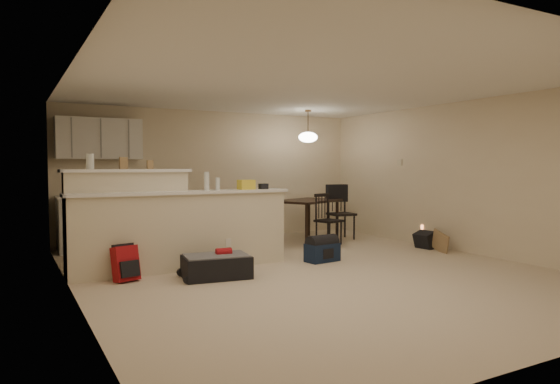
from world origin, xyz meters
TOP-DOWN VIEW (x-y plane):
  - room at (0.00, 0.00)m, footprint 7.00×7.02m
  - breakfast_bar at (-1.76, 0.98)m, footprint 3.08×0.58m
  - upper_cabinets at (-2.20, 3.32)m, footprint 1.40×0.34m
  - kitchen_counter at (-2.00, 3.19)m, footprint 1.80×0.60m
  - thermostat at (2.98, 1.55)m, footprint 0.02×0.12m
  - jar at (-2.67, 1.12)m, footprint 0.10×0.10m
  - cereal_box at (-2.25, 1.12)m, footprint 0.10×0.07m
  - small_box at (-1.90, 1.12)m, footprint 0.08×0.06m
  - bottle_a at (-1.16, 0.90)m, footprint 0.07×0.07m
  - bottle_b at (-1.00, 0.90)m, footprint 0.06×0.06m
  - bag_lump at (-0.55, 0.90)m, footprint 0.22×0.18m
  - pouch at (-0.27, 0.90)m, footprint 0.12×0.10m
  - dining_table at (1.45, 2.41)m, footprint 1.49×1.28m
  - pendant_lamp at (1.45, 2.41)m, footprint 0.36×0.36m
  - dining_chair_near at (1.51, 1.77)m, footprint 0.50×0.48m
  - dining_chair_far at (2.12, 2.24)m, footprint 0.50×0.48m
  - suitcase at (-1.29, 0.24)m, footprint 0.90×0.65m
  - red_backpack at (-2.35, 0.61)m, footprint 0.33×0.25m
  - navy_duffel at (0.51, 0.49)m, footprint 0.53×0.33m
  - black_daypack at (2.73, 0.61)m, footprint 0.26×0.34m
  - cardboard_sheet at (2.68, 0.22)m, footprint 0.13×0.43m

SIDE VIEW (x-z plane):
  - navy_duffel at x=0.51m, z-range 0.00..0.27m
  - suitcase at x=-1.29m, z-range 0.00..0.28m
  - black_daypack at x=2.73m, z-range 0.00..0.28m
  - cardboard_sheet at x=2.68m, z-range 0.00..0.33m
  - red_backpack at x=-2.35m, z-range 0.00..0.44m
  - kitchen_counter at x=-2.00m, z-range 0.00..0.90m
  - dining_chair_near at x=1.51m, z-range 0.00..0.93m
  - dining_chair_far at x=2.12m, z-range 0.00..1.04m
  - breakfast_bar at x=-1.76m, z-range -0.09..1.30m
  - dining_table at x=1.45m, z-range 0.30..1.08m
  - pouch at x=-0.27m, z-range 1.09..1.17m
  - bag_lump at x=-0.55m, z-range 1.09..1.23m
  - bottle_b at x=-1.00m, z-range 1.09..1.27m
  - bottle_a at x=-1.16m, z-range 1.09..1.35m
  - room at x=0.00m, z-range 0.00..2.50m
  - small_box at x=-1.90m, z-range 1.39..1.51m
  - cereal_box at x=-2.25m, z-range 1.39..1.55m
  - jar at x=-2.67m, z-range 1.39..1.59m
  - thermostat at x=2.98m, z-range 1.44..1.56m
  - upper_cabinets at x=-2.20m, z-range 1.55..2.25m
  - pendant_lamp at x=1.45m, z-range 1.68..2.30m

